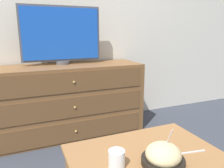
# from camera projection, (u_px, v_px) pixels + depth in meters

# --- Properties ---
(ground_plane) EXTENTS (12.00, 12.00, 0.00)m
(ground_plane) POSITION_uv_depth(u_px,v_px,m) (72.00, 122.00, 2.74)
(ground_plane) COLOR #383D47
(wall_back) EXTENTS (12.00, 0.05, 2.60)m
(wall_back) POSITION_uv_depth(u_px,v_px,m) (67.00, 14.00, 2.46)
(wall_back) COLOR silver
(wall_back) RESTS_ON ground_plane
(dresser) EXTENTS (1.56, 0.53, 0.76)m
(dresser) POSITION_uv_depth(u_px,v_px,m) (69.00, 100.00, 2.36)
(dresser) COLOR brown
(dresser) RESTS_ON ground_plane
(tv) EXTENTS (0.83, 0.14, 0.60)m
(tv) POSITION_uv_depth(u_px,v_px,m) (61.00, 35.00, 2.27)
(tv) COLOR #515156
(tv) RESTS_ON dresser
(coffee_table) EXTENTS (0.82, 0.64, 0.45)m
(coffee_table) POSITION_uv_depth(u_px,v_px,m) (149.00, 168.00, 1.17)
(coffee_table) COLOR #9E6B3D
(coffee_table) RESTS_ON ground_plane
(takeout_bowl) EXTENTS (0.22, 0.22, 0.18)m
(takeout_bowl) POSITION_uv_depth(u_px,v_px,m) (163.00, 156.00, 1.09)
(takeout_bowl) COLOR black
(takeout_bowl) RESTS_ON coffee_table
(drink_cup) EXTENTS (0.08, 0.08, 0.09)m
(drink_cup) POSITION_uv_depth(u_px,v_px,m) (117.00, 160.00, 1.06)
(drink_cup) COLOR beige
(drink_cup) RESTS_ON coffee_table
(knife) EXTENTS (0.17, 0.04, 0.01)m
(knife) POSITION_uv_depth(u_px,v_px,m) (191.00, 152.00, 1.20)
(knife) COLOR silver
(knife) RESTS_ON coffee_table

